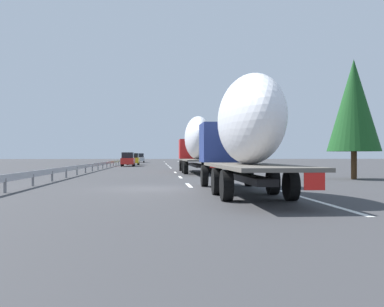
{
  "coord_description": "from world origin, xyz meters",
  "views": [
    {
      "loc": [
        -20.7,
        -0.2,
        1.53
      ],
      "look_at": [
        9.3,
        -2.52,
        1.66
      ],
      "focal_mm": 41.84,
      "sensor_mm": 36.0,
      "label": 1
    }
  ],
  "objects_px": {
    "truck_trailing": "(244,130)",
    "road_sign": "(203,150)",
    "truck_lead": "(197,143)",
    "car_yellow_coupe": "(133,159)",
    "car_silver_hatch": "(140,158)",
    "car_red_compact": "(128,159)"
  },
  "relations": [
    {
      "from": "truck_lead",
      "to": "car_yellow_coupe",
      "type": "xyz_separation_m",
      "value": [
        32.55,
        7.24,
        -1.71
      ]
    },
    {
      "from": "truck_trailing",
      "to": "truck_lead",
      "type": "bearing_deg",
      "value": 0.0
    },
    {
      "from": "truck_trailing",
      "to": "road_sign",
      "type": "relative_size",
      "value": 3.86
    },
    {
      "from": "truck_trailing",
      "to": "car_silver_hatch",
      "type": "distance_m",
      "value": 77.69
    },
    {
      "from": "truck_trailing",
      "to": "car_silver_hatch",
      "type": "bearing_deg",
      "value": 5.24
    },
    {
      "from": "truck_trailing",
      "to": "car_yellow_coupe",
      "type": "distance_m",
      "value": 54.29
    },
    {
      "from": "car_yellow_coupe",
      "to": "road_sign",
      "type": "xyz_separation_m",
      "value": [
        -7.02,
        -10.34,
        1.37
      ]
    },
    {
      "from": "truck_trailing",
      "to": "car_yellow_coupe",
      "type": "bearing_deg",
      "value": 7.67
    },
    {
      "from": "car_silver_hatch",
      "to": "truck_trailing",
      "type": "bearing_deg",
      "value": -174.76
    },
    {
      "from": "truck_lead",
      "to": "truck_trailing",
      "type": "height_order",
      "value": "truck_lead"
    },
    {
      "from": "car_silver_hatch",
      "to": "road_sign",
      "type": "xyz_separation_m",
      "value": [
        -30.58,
        -10.2,
        1.34
      ]
    },
    {
      "from": "car_silver_hatch",
      "to": "road_sign",
      "type": "relative_size",
      "value": 1.37
    },
    {
      "from": "truck_lead",
      "to": "car_red_compact",
      "type": "height_order",
      "value": "truck_lead"
    },
    {
      "from": "truck_lead",
      "to": "truck_trailing",
      "type": "distance_m",
      "value": 21.24
    },
    {
      "from": "car_red_compact",
      "to": "car_yellow_coupe",
      "type": "height_order",
      "value": "car_red_compact"
    },
    {
      "from": "car_silver_hatch",
      "to": "road_sign",
      "type": "bearing_deg",
      "value": -161.56
    },
    {
      "from": "car_red_compact",
      "to": "truck_lead",
      "type": "bearing_deg",
      "value": -162.42
    },
    {
      "from": "car_red_compact",
      "to": "road_sign",
      "type": "distance_m",
      "value": 10.83
    },
    {
      "from": "car_yellow_coupe",
      "to": "car_silver_hatch",
      "type": "bearing_deg",
      "value": -0.36
    },
    {
      "from": "truck_trailing",
      "to": "road_sign",
      "type": "xyz_separation_m",
      "value": [
        46.77,
        -3.1,
        -0.21
      ]
    },
    {
      "from": "car_red_compact",
      "to": "road_sign",
      "type": "bearing_deg",
      "value": -79.36
    },
    {
      "from": "car_red_compact",
      "to": "truck_trailing",
      "type": "bearing_deg",
      "value": -170.54
    }
  ]
}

